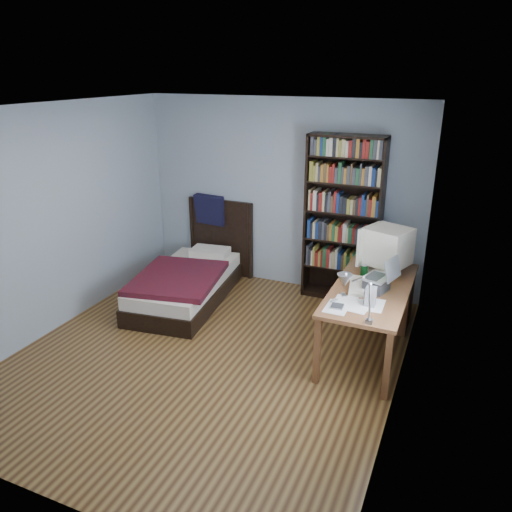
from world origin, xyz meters
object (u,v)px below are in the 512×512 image
Objects in this scene: soda_can at (364,271)px; bookshelf at (343,220)px; desk at (378,297)px; keyboard at (359,286)px; laptop at (379,281)px; bed at (189,279)px; crt_monitor at (386,247)px; speaker at (371,297)px; desk_lamp at (349,285)px.

bookshelf reaches higher than soda_can.
desk is 1.13m from bookshelf.
bookshelf is at bearing 101.58° from keyboard.
bed is (-2.47, 0.45, -0.57)m from laptop.
crt_monitor is 1.55× the size of laptop.
desk is 0.80× the size of bookshelf.
speaker is 2.65m from bed.
bed is (-2.40, 1.54, -0.97)m from desk_lamp.
soda_can is 0.07× the size of bed.
laptop is 0.37m from speaker.
bookshelf reaches higher than bed.
desk_lamp reaches higher than soda_can.
desk_lamp is 4.64× the size of soda_can.
bookshelf reaches higher than speaker.
keyboard is 0.30m from soda_can.
desk is 0.60m from crt_monitor.
keyboard is 0.23× the size of bed.
crt_monitor reaches higher than desk.
desk is 1.82m from desk_lamp.
crt_monitor reaches higher than speaker.
soda_can is 0.06× the size of bookshelf.
desk_lamp is 1.21m from keyboard.
keyboard is 2.51× the size of speaker.
desk is at bearing -48.99° from bookshelf.
crt_monitor is 0.27× the size of bookshelf.
crt_monitor is at bearing -46.75° from bookshelf.
desk_lamp is (-0.03, -1.63, 0.21)m from crt_monitor.
desk_lamp reaches higher than keyboard.
speaker is 0.09× the size of bed.
crt_monitor is 0.28× the size of bed.
bookshelf is at bearing 24.01° from bed.
desk_lamp is at bearing -95.25° from speaker.
desk_lamp is at bearing -91.11° from crt_monitor.
desk_lamp is 0.83m from speaker.
bookshelf is (-0.62, 2.33, -0.18)m from desk_lamp.
desk is at bearing 2.10° from bed.
laptop is at bearing -13.09° from keyboard.
bed is at bearing 147.42° from desk_lamp.
bookshelf is at bearing 118.96° from laptop.
laptop is (0.07, -0.53, 0.42)m from desk.
keyboard is (-0.13, 1.10, -0.48)m from desk_lamp.
speaker reaches higher than keyboard.
desk_lamp is at bearing -84.19° from soda_can.
keyboard is 2.37m from bed.
laptop is 2.73× the size of soda_can.
bed is at bearing 176.38° from soda_can.
speaker is (0.03, -0.91, -0.19)m from crt_monitor.
bookshelf is 2.11m from bed.
bookshelf is (-0.68, 1.61, 0.23)m from speaker.
desk is 0.99m from speaker.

